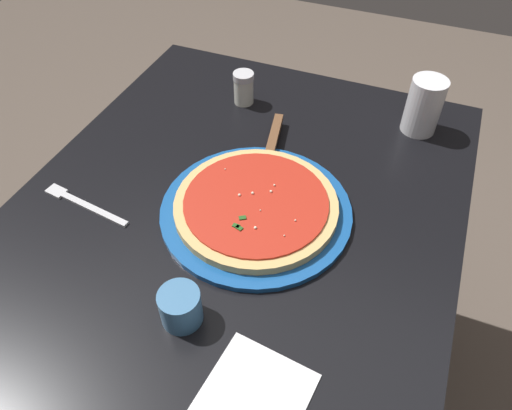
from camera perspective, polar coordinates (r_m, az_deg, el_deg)
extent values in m
plane|color=brown|center=(1.50, -1.29, -19.53)|extent=(5.00, 5.00, 0.00)
cube|color=black|center=(1.51, -6.98, 3.82)|extent=(0.06, 0.06, 0.71)
cube|color=black|center=(1.40, 17.52, -3.06)|extent=(0.06, 0.06, 0.71)
cube|color=black|center=(0.89, -2.04, -0.23)|extent=(0.95, 0.79, 0.03)
cylinder|color=#195199|center=(0.86, 0.00, -0.67)|extent=(0.34, 0.34, 0.01)
cylinder|color=#DBB26B|center=(0.85, 0.00, -0.04)|extent=(0.29, 0.29, 0.02)
cylinder|color=red|center=(0.84, 0.00, 0.43)|extent=(0.26, 0.26, 0.00)
sphere|color=#EFEACC|center=(0.82, 0.52, -0.62)|extent=(0.00, 0.00, 0.00)
sphere|color=#EFEACC|center=(0.81, 4.68, -1.82)|extent=(0.00, 0.00, 0.00)
sphere|color=#EFEACC|center=(0.80, -0.08, -2.71)|extent=(0.01, 0.01, 0.01)
sphere|color=#EFEACC|center=(0.79, 3.37, -3.63)|extent=(0.00, 0.00, 0.00)
sphere|color=#EFEACC|center=(0.90, -3.68, 4.27)|extent=(0.00, 0.00, 0.00)
sphere|color=#EFEACC|center=(0.85, -0.52, 1.23)|extent=(0.01, 0.01, 0.01)
sphere|color=#EFEACC|center=(0.85, 1.78, 1.62)|extent=(0.00, 0.00, 0.00)
sphere|color=#EFEACC|center=(0.85, -1.98, 1.20)|extent=(0.01, 0.01, 0.01)
sphere|color=#EFEACC|center=(0.87, 2.19, 2.37)|extent=(0.00, 0.00, 0.00)
cube|color=#23561E|center=(0.80, -2.02, -2.72)|extent=(0.01, 0.01, 0.00)
cube|color=#23561E|center=(0.81, -1.61, -1.52)|extent=(0.01, 0.01, 0.00)
cube|color=#23561E|center=(0.80, -2.38, -2.47)|extent=(0.01, 0.01, 0.00)
cube|color=silver|center=(0.92, 1.08, 3.84)|extent=(0.10, 0.09, 0.00)
cube|color=brown|center=(1.00, 2.18, 8.27)|extent=(0.13, 0.04, 0.01)
cylinder|color=silver|center=(1.07, 19.27, 11.03)|extent=(0.07, 0.07, 0.12)
cylinder|color=teal|center=(0.72, -8.94, -11.85)|extent=(0.06, 0.06, 0.06)
cube|color=white|center=(0.68, -0.27, -21.79)|extent=(0.15, 0.15, 0.00)
cube|color=silver|center=(0.91, -18.64, -0.48)|extent=(0.03, 0.15, 0.00)
cube|color=silver|center=(0.97, -22.56, 1.51)|extent=(0.03, 0.04, 0.00)
cylinder|color=silver|center=(1.11, -1.47, 13.39)|extent=(0.04, 0.04, 0.06)
cylinder|color=silver|center=(1.09, -1.50, 15.02)|extent=(0.05, 0.05, 0.01)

